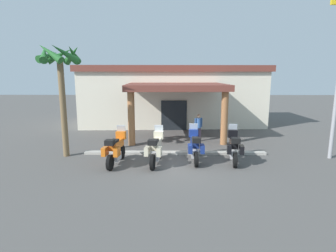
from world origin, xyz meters
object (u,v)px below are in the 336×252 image
at_px(motorcycle_cream, 156,149).
at_px(palm_tree_roadside, 60,68).
at_px(motorcycle_orange, 116,149).
at_px(pedestrian, 198,126).
at_px(motorcycle_black, 234,147).
at_px(motorcycle_blue, 195,147).
at_px(motel_building, 172,95).

height_order(motorcycle_cream, palm_tree_roadside, palm_tree_roadside).
height_order(motorcycle_orange, pedestrian, pedestrian).
bearing_deg(motorcycle_orange, motorcycle_cream, -80.58).
bearing_deg(motorcycle_black, palm_tree_roadside, 91.26).
distance_m(motorcycle_orange, motorcycle_cream, 1.75).
height_order(motorcycle_blue, palm_tree_roadside, palm_tree_roadside).
distance_m(motorcycle_orange, pedestrian, 5.87).
distance_m(motel_building, palm_tree_roadside, 10.41).
relative_size(pedestrian, palm_tree_roadside, 0.30).
height_order(motorcycle_orange, palm_tree_roadside, palm_tree_roadside).
height_order(motorcycle_black, pedestrian, pedestrian).
bearing_deg(palm_tree_roadside, motel_building, 59.35).
relative_size(motorcycle_blue, motorcycle_black, 1.00).
xyz_separation_m(motorcycle_black, pedestrian, (-1.21, 3.87, 0.24)).
bearing_deg(motorcycle_cream, motorcycle_black, -77.33).
relative_size(motorcycle_cream, pedestrian, 1.36).
relative_size(motorcycle_blue, palm_tree_roadside, 0.41).
xyz_separation_m(motel_building, motorcycle_black, (2.72, -9.66, -1.60)).
bearing_deg(palm_tree_roadside, motorcycle_cream, -15.07).
bearing_deg(motorcycle_black, motorcycle_orange, 101.60).
bearing_deg(pedestrian, motorcycle_black, -11.28).
xyz_separation_m(motorcycle_orange, pedestrian, (4.04, 4.25, 0.24)).
height_order(motel_building, palm_tree_roadside, palm_tree_roadside).
bearing_deg(pedestrian, motorcycle_blue, -36.75).
bearing_deg(pedestrian, palm_tree_roadside, -94.53).
bearing_deg(motorcycle_orange, motorcycle_blue, -74.53).
bearing_deg(motorcycle_cream, motorcycle_blue, -69.29).
distance_m(motorcycle_blue, motorcycle_black, 1.75).
bearing_deg(motorcycle_cream, palm_tree_roadside, 82.15).
xyz_separation_m(motorcycle_cream, pedestrian, (2.29, 4.21, 0.24)).
bearing_deg(motel_building, motorcycle_orange, -106.65).
bearing_deg(motel_building, palm_tree_roadside, -123.13).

